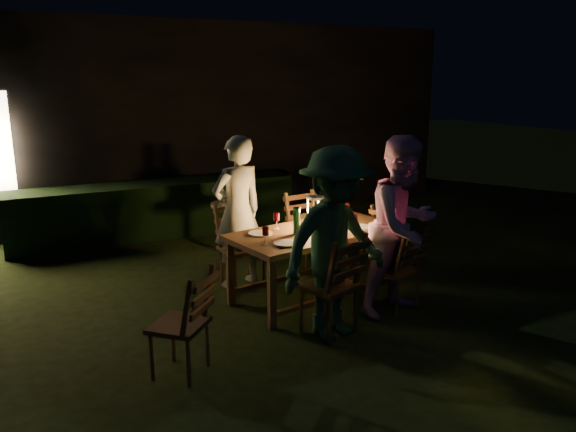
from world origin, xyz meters
name	(u,v)px	position (x,y,z in m)	size (l,w,h in m)	color
garden_envelope	(149,118)	(-0.01, 6.15, 1.58)	(40.00, 40.00, 3.20)	black
dining_table	(315,237)	(0.44, 0.51, 0.68)	(1.96, 1.23, 0.76)	#52381B
chair_near_left	(330,302)	(0.15, -0.33, 0.31)	(0.58, 0.60, 1.01)	#52381B
chair_near_right	(397,284)	(1.03, -0.16, 0.28)	(0.51, 0.53, 0.92)	#52381B
chair_far_left	(241,261)	(-0.15, 1.18, 0.29)	(0.49, 0.52, 0.97)	#52381B
chair_far_right	(309,245)	(0.83, 1.37, 0.30)	(0.50, 0.53, 0.98)	#52381B
chair_end	(393,253)	(1.65, 0.75, 0.27)	(0.49, 0.46, 0.89)	#52381B
chair_spare	(182,342)	(-1.30, -0.45, 0.28)	(0.61, 0.61, 0.93)	#52381B
person_house_side	(238,212)	(-0.16, 1.23, 0.86)	(0.63, 0.41, 1.72)	beige
person_opp_right	(403,226)	(1.04, -0.21, 0.90)	(0.87, 0.68, 1.80)	#D592CA
person_opp_left	(335,244)	(0.15, -0.38, 0.88)	(1.14, 0.65, 1.76)	#2B5737
lantern	(316,214)	(0.48, 0.57, 0.91)	(0.16, 0.16, 0.35)	white
plate_far_left	(260,233)	(-0.14, 0.63, 0.76)	(0.25, 0.25, 0.01)	white
plate_near_left	(286,243)	(-0.06, 0.19, 0.76)	(0.25, 0.25, 0.01)	white
plate_far_right	(333,219)	(0.84, 0.81, 0.76)	(0.25, 0.25, 0.01)	white
plate_near_right	(360,227)	(0.92, 0.38, 0.76)	(0.25, 0.25, 0.01)	white
wineglass_a	(277,221)	(0.09, 0.73, 0.84)	(0.06, 0.06, 0.18)	#59070F
wineglass_b	(266,236)	(-0.25, 0.26, 0.84)	(0.06, 0.06, 0.18)	#59070F
wineglass_c	(354,223)	(0.79, 0.30, 0.84)	(0.06, 0.06, 0.18)	#59070F
wineglass_d	(347,211)	(1.01, 0.81, 0.84)	(0.06, 0.06, 0.18)	#59070F
wineglass_e	(327,230)	(0.40, 0.20, 0.84)	(0.06, 0.06, 0.18)	silver
bottle_table	(296,221)	(0.19, 0.47, 0.90)	(0.07, 0.07, 0.28)	#0F471E
napkin_left	(324,239)	(0.35, 0.17, 0.76)	(0.18, 0.14, 0.01)	red
napkin_right	(372,227)	(1.04, 0.32, 0.76)	(0.18, 0.14, 0.01)	red
phone	(285,247)	(-0.11, 0.10, 0.76)	(0.14, 0.07, 0.01)	black
side_table	(232,210)	(0.13, 2.18, 0.65)	(0.55, 0.55, 0.74)	olive
ice_bucket	(232,195)	(0.13, 2.18, 0.85)	(0.30, 0.30, 0.22)	#A5A8AD
bottle_bucket_a	(229,192)	(0.08, 2.14, 0.90)	(0.07, 0.07, 0.32)	#0F471E
bottle_bucket_b	(234,190)	(0.18, 2.22, 0.90)	(0.07, 0.07, 0.32)	#0F471E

